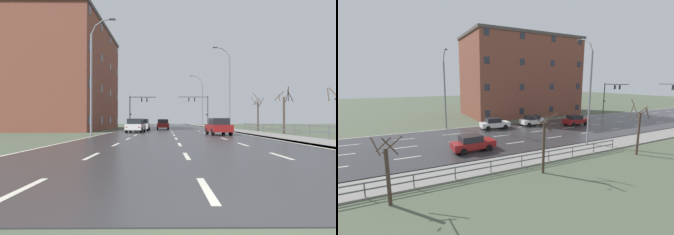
{
  "view_description": "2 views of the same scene",
  "coord_description": "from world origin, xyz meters",
  "views": [
    {
      "loc": [
        -0.78,
        -3.67,
        1.33
      ],
      "look_at": [
        -0.16,
        67.92,
        2.13
      ],
      "focal_mm": 31.99,
      "sensor_mm": 36.0,
      "label": 1
    },
    {
      "loc": [
        23.89,
        17.69,
        6.64
      ],
      "look_at": [
        0.0,
        29.59,
        2.26
      ],
      "focal_mm": 23.53,
      "sensor_mm": 36.0,
      "label": 2
    }
  ],
  "objects": [
    {
      "name": "ground_plane",
      "position": [
        0.0,
        48.0,
        -0.06
      ],
      "size": [
        160.0,
        160.0,
        0.12
      ],
      "color": "#4C5642"
    },
    {
      "name": "traffic_signal_left",
      "position": [
        -6.61,
        56.22,
        4.35
      ],
      "size": [
        5.34,
        0.36,
        6.33
      ],
      "color": "#38383A",
      "rests_on": "ground"
    },
    {
      "name": "street_lamp_left_bank",
      "position": [
        -7.47,
        23.81,
        5.3
      ],
      "size": [
        2.3,
        0.24,
        10.79
      ],
      "color": "slate",
      "rests_on": "ground"
    },
    {
      "name": "bare_tree_far",
      "position": [
        11.85,
        37.05,
        2.34
      ],
      "size": [
        1.61,
        1.71,
        5.09
      ],
      "color": "#423328",
      "rests_on": "ground"
    },
    {
      "name": "street_lamp_midground",
      "position": [
        7.47,
        35.35,
        5.44
      ],
      "size": [
        2.26,
        0.24,
        11.06
      ],
      "color": "slate",
      "rests_on": "ground"
    },
    {
      "name": "street_lamp_distant",
      "position": [
        7.42,
        64.17,
        5.69
      ],
      "size": [
        2.84,
        0.24,
        11.69
      ],
      "color": "slate",
      "rests_on": "ground"
    },
    {
      "name": "sidewalk_right",
      "position": [
        8.43,
        60.0,
        0.06
      ],
      "size": [
        3.0,
        120.0,
        0.12
      ],
      "color": "gray",
      "rests_on": "ground"
    },
    {
      "name": "car_far_left",
      "position": [
        4.13,
        23.95,
        0.8
      ],
      "size": [
        2.02,
        4.19,
        1.57
      ],
      "rotation": [
        0.0,
        0.0,
        0.06
      ],
      "color": "maroon",
      "rests_on": "ground"
    },
    {
      "name": "car_distant",
      "position": [
        -3.86,
        36.14,
        0.8
      ],
      "size": [
        1.91,
        4.14,
        1.57
      ],
      "rotation": [
        0.0,
        0.0,
        -0.02
      ],
      "color": "silver",
      "rests_on": "ground"
    },
    {
      "name": "car_mid_centre",
      "position": [
        -1.17,
        42.12,
        0.8
      ],
      "size": [
        1.9,
        4.13,
        1.57
      ],
      "rotation": [
        0.0,
        0.0,
        0.02
      ],
      "color": "maroon",
      "rests_on": "ground"
    },
    {
      "name": "car_near_right",
      "position": [
        -4.12,
        29.81,
        0.8
      ],
      "size": [
        2.02,
        4.19,
        1.57
      ],
      "rotation": [
        0.0,
        0.0,
        -0.06
      ],
      "color": "silver",
      "rests_on": "ground"
    },
    {
      "name": "bare_tree_mid",
      "position": [
        11.43,
        26.94,
        2.28
      ],
      "size": [
        1.82,
        1.98,
        4.82
      ],
      "color": "#423328",
      "rests_on": "ground"
    },
    {
      "name": "brick_building",
      "position": [
        -15.82,
        40.74,
        7.69
      ],
      "size": [
        12.71,
        22.4,
        15.36
      ],
      "color": "brown",
      "rests_on": "ground"
    },
    {
      "name": "traffic_signal_right",
      "position": [
        6.41,
        57.48,
        4.49
      ],
      "size": [
        6.07,
        0.36,
        6.47
      ],
      "color": "#38383A",
      "rests_on": "ground"
    },
    {
      "name": "guardrail",
      "position": [
        9.85,
        22.16,
        0.71
      ],
      "size": [
        0.07,
        28.56,
        1.0
      ],
      "color": "#515459",
      "rests_on": "ground"
    },
    {
      "name": "road_asphalt_strip",
      "position": [
        0.0,
        59.99,
        0.01
      ],
      "size": [
        14.0,
        120.0,
        0.03
      ],
      "color": "#303033",
      "rests_on": "ground"
    }
  ]
}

